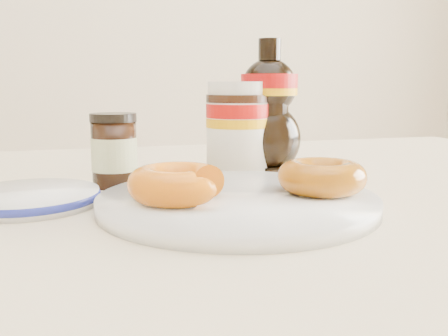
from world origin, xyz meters
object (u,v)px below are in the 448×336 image
object	(u,v)px
dining_table	(208,252)
donut_whole	(322,177)
donut_bitten	(177,184)
plate	(237,201)
nutella_jar	(238,123)
syrup_bottle	(269,106)
dark_jar	(114,151)
blue_rim_saucer	(28,197)

from	to	relation	value
dining_table	donut_whole	distance (m)	0.19
donut_whole	donut_bitten	bearing A→B (deg)	178.55
dining_table	donut_whole	xyz separation A→B (m)	(0.10, -0.12, 0.11)
plate	nutella_jar	bearing A→B (deg)	72.10
donut_whole	syrup_bottle	distance (m)	0.24
donut_whole	dark_jar	size ratio (longest dim) A/B	1.02
donut_bitten	nutella_jar	distance (m)	0.27
plate	blue_rim_saucer	world-z (taller)	same
plate	donut_whole	xyz separation A→B (m)	(0.09, -0.01, 0.02)
donut_bitten	nutella_jar	bearing A→B (deg)	53.72
donut_bitten	plate	bearing A→B (deg)	2.19
donut_whole	nutella_jar	size ratio (longest dim) A/B	0.71
blue_rim_saucer	dining_table	bearing A→B (deg)	7.97
donut_bitten	blue_rim_saucer	distance (m)	0.17
nutella_jar	syrup_bottle	xyz separation A→B (m)	(0.05, -0.00, 0.03)
plate	donut_bitten	xyz separation A→B (m)	(-0.07, -0.01, 0.02)
dining_table	nutella_jar	xyz separation A→B (m)	(0.07, 0.11, 0.16)
dark_jar	nutella_jar	bearing A→B (deg)	19.05
donut_whole	nutella_jar	bearing A→B (deg)	95.24
blue_rim_saucer	nutella_jar	bearing A→B (deg)	26.29
syrup_bottle	blue_rim_saucer	world-z (taller)	syrup_bottle
plate	donut_bitten	world-z (taller)	donut_bitten
blue_rim_saucer	syrup_bottle	bearing A→B (deg)	22.63
plate	nutella_jar	xyz separation A→B (m)	(0.07, 0.22, 0.06)
nutella_jar	donut_whole	bearing A→B (deg)	-84.76
donut_whole	blue_rim_saucer	size ratio (longest dim) A/B	0.62
syrup_bottle	donut_whole	bearing A→B (deg)	-96.85
dining_table	blue_rim_saucer	distance (m)	0.23
donut_bitten	blue_rim_saucer	xyz separation A→B (m)	(-0.15, 0.09, -0.02)
syrup_bottle	plate	bearing A→B (deg)	-118.83
dining_table	dark_jar	world-z (taller)	dark_jar
plate	donut_bitten	distance (m)	0.07
dining_table	dark_jar	xyz separation A→B (m)	(-0.11, 0.05, 0.13)
dining_table	donut_whole	size ratio (longest dim) A/B	14.75
donut_bitten	dark_jar	xyz separation A→B (m)	(-0.05, 0.16, 0.01)
donut_bitten	donut_whole	size ratio (longest dim) A/B	1.04
dining_table	donut_whole	bearing A→B (deg)	-51.11
syrup_bottle	dark_jar	distance (m)	0.25
donut_bitten	syrup_bottle	bearing A→B (deg)	45.32
donut_bitten	donut_whole	world-z (taller)	same
blue_rim_saucer	dark_jar	bearing A→B (deg)	37.78
nutella_jar	dining_table	bearing A→B (deg)	-124.07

